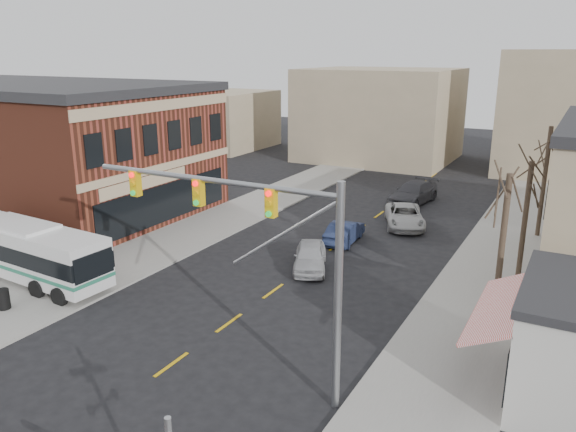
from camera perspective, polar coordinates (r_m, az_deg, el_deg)
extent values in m
plane|color=black|center=(22.04, -15.22, -16.74)|extent=(160.00, 160.00, 0.00)
cube|color=gray|center=(41.79, -5.95, -0.06)|extent=(5.00, 60.00, 0.12)
cube|color=gray|center=(35.20, 20.62, -4.25)|extent=(5.00, 60.00, 0.12)
cube|color=brown|center=(50.20, -25.68, 6.39)|extent=(30.00, 15.00, 9.00)
cube|color=#262628|center=(49.72, -26.37, 11.82)|extent=(30.40, 15.40, 0.60)
cube|color=tan|center=(39.17, -12.42, 4.92)|extent=(0.10, 15.00, 0.50)
cube|color=tan|center=(38.59, -12.80, 10.89)|extent=(0.10, 15.00, 0.70)
cube|color=black|center=(39.73, -12.20, 1.39)|extent=(0.08, 13.00, 2.60)
cube|color=red|center=(21.92, 20.64, -8.52)|extent=(1.68, 6.00, 0.87)
cylinder|color=#382B21|center=(26.46, 20.88, -3.11)|extent=(0.28, 0.28, 6.75)
cylinder|color=#382B21|center=(32.21, 22.92, -0.36)|extent=(0.28, 0.28, 6.30)
cylinder|color=#382B21|center=(39.85, 24.57, 3.15)|extent=(0.28, 0.28, 7.20)
cube|color=silver|center=(33.25, -25.52, -2.99)|extent=(11.69, 3.13, 2.54)
cube|color=black|center=(33.20, -25.55, -2.72)|extent=(11.73, 3.17, 0.87)
cube|color=#267358|center=(33.44, -25.39, -3.97)|extent=(11.73, 3.17, 0.19)
cylinder|color=black|center=(33.64, -25.26, -4.98)|extent=(1.10, 2.56, 0.96)
cylinder|color=gray|center=(18.65, 5.09, -8.53)|extent=(0.28, 0.28, 8.00)
cylinder|color=gray|center=(19.94, -8.08, 3.65)|extent=(10.09, 0.20, 0.20)
cube|color=gold|center=(18.69, -1.72, 1.37)|extent=(0.35, 0.30, 1.00)
cube|color=gold|center=(20.32, -9.05, 2.40)|extent=(0.35, 0.30, 1.00)
cube|color=gold|center=(22.24, -15.23, 3.24)|extent=(0.35, 0.30, 1.00)
cylinder|color=black|center=(29.94, -26.97, -7.54)|extent=(0.60, 0.60, 0.96)
imported|color=#A4A4A8|center=(31.66, 2.26, -4.12)|extent=(3.37, 4.72, 1.49)
imported|color=#1A2442|center=(36.20, 5.77, -1.60)|extent=(1.84, 4.40, 1.42)
imported|color=#B5B5B5|center=(40.14, 11.76, 0.00)|extent=(4.32, 5.89, 1.49)
imported|color=#3B3B40|center=(46.43, 12.59, 2.30)|extent=(3.20, 6.10, 1.69)
imported|color=#655251|center=(30.81, -23.82, -5.84)|extent=(0.56, 0.68, 1.60)
imported|color=#2D394F|center=(33.87, -20.20, -3.25)|extent=(1.02, 1.11, 1.84)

